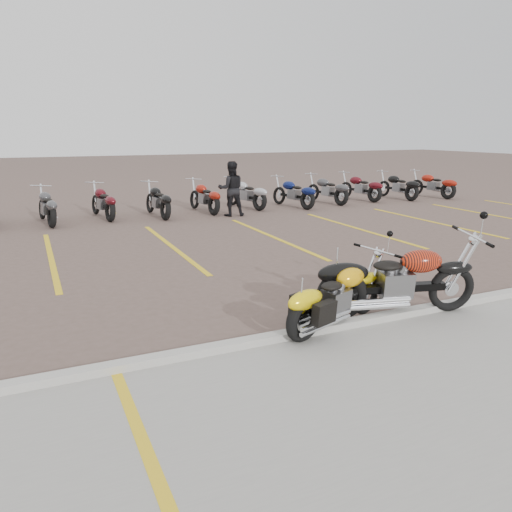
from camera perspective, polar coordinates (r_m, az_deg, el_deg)
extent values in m
plane|color=brown|center=(8.46, -2.43, -4.51)|extent=(100.00, 100.00, 0.00)
cube|color=#9E9B93|center=(4.99, 18.72, -19.45)|extent=(60.00, 5.00, 0.01)
cube|color=#ADAAA3|center=(6.75, 4.07, -8.97)|extent=(60.00, 0.18, 0.12)
torus|color=black|center=(7.67, 12.30, -4.54)|extent=(0.59, 0.29, 0.59)
torus|color=black|center=(6.61, 5.34, -7.35)|extent=(0.64, 0.35, 0.63)
cube|color=black|center=(7.11, 9.11, -5.44)|extent=(1.15, 0.49, 0.09)
cube|color=slate|center=(7.05, 8.90, -5.11)|extent=(0.45, 0.38, 0.31)
ellipsoid|color=#EEA80C|center=(7.20, 10.44, -2.49)|extent=(0.59, 0.45, 0.27)
ellipsoid|color=black|center=(6.89, 8.37, -3.49)|extent=(0.41, 0.34, 0.11)
torus|color=black|center=(8.13, 21.29, -3.62)|extent=(0.73, 0.30, 0.73)
torus|color=black|center=(7.40, 9.67, -4.55)|extent=(0.79, 0.38, 0.77)
cube|color=black|center=(7.71, 15.79, -3.61)|extent=(1.44, 0.50, 0.11)
cube|color=slate|center=(7.67, 15.45, -3.16)|extent=(0.54, 0.44, 0.38)
ellipsoid|color=black|center=(7.74, 18.08, -0.61)|extent=(0.72, 0.51, 0.34)
ellipsoid|color=black|center=(7.53, 14.59, -1.12)|extent=(0.50, 0.39, 0.13)
imported|color=black|center=(16.22, -2.86, 7.67)|extent=(0.99, 0.85, 1.75)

